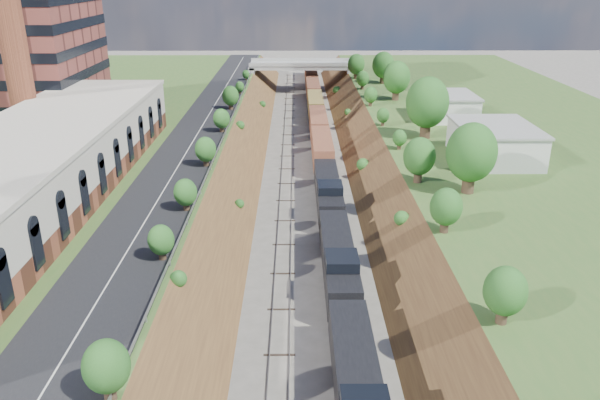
# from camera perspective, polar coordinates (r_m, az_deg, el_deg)

# --- Properties ---
(platform_left) EXTENTS (44.00, 180.00, 5.00)m
(platform_left) POSITION_cam_1_polar(r_m,az_deg,el_deg) (87.83, -21.62, 3.68)
(platform_left) COLOR #3A6127
(platform_left) RESTS_ON ground
(platform_right) EXTENTS (44.00, 180.00, 5.00)m
(platform_right) POSITION_cam_1_polar(r_m,az_deg,el_deg) (88.83, 22.34, 3.76)
(platform_right) COLOR #3A6127
(platform_right) RESTS_ON ground
(embankment_left) EXTENTS (10.00, 180.00, 10.00)m
(embankment_left) POSITION_cam_1_polar(r_m,az_deg,el_deg) (83.27, -7.11, 2.32)
(embankment_left) COLOR brown
(embankment_left) RESTS_ON ground
(embankment_right) EXTENTS (10.00, 180.00, 10.00)m
(embankment_right) POSITION_cam_1_polar(r_m,az_deg,el_deg) (83.63, 8.05, 2.35)
(embankment_right) COLOR brown
(embankment_right) RESTS_ON ground
(rail_left_track) EXTENTS (1.58, 180.00, 0.18)m
(rail_left_track) POSITION_cam_1_polar(r_m,az_deg,el_deg) (82.69, -1.32, 2.41)
(rail_left_track) COLOR gray
(rail_left_track) RESTS_ON ground
(rail_right_track) EXTENTS (1.58, 180.00, 0.18)m
(rail_right_track) POSITION_cam_1_polar(r_m,az_deg,el_deg) (82.77, 2.29, 2.42)
(rail_right_track) COLOR gray
(rail_right_track) RESTS_ON ground
(road) EXTENTS (8.00, 180.00, 0.10)m
(road) POSITION_cam_1_polar(r_m,az_deg,el_deg) (82.43, -10.39, 5.61)
(road) COLOR black
(road) RESTS_ON platform_left
(guardrail) EXTENTS (0.10, 171.00, 0.70)m
(guardrail) POSITION_cam_1_polar(r_m,az_deg,el_deg) (81.50, -7.58, 5.96)
(guardrail) COLOR #99999E
(guardrail) RESTS_ON platform_left
(commercial_building) EXTENTS (14.30, 62.30, 7.00)m
(commercial_building) POSITION_cam_1_polar(r_m,az_deg,el_deg) (64.88, -24.74, 2.83)
(commercial_building) COLOR brown
(commercial_building) RESTS_ON platform_left
(overpass) EXTENTS (24.50, 8.30, 7.40)m
(overpass) POSITION_cam_1_polar(r_m,az_deg,el_deg) (141.91, 0.08, 12.46)
(overpass) COLOR gray
(overpass) RESTS_ON ground
(white_building_near) EXTENTS (9.00, 12.00, 4.00)m
(white_building_near) POSITION_cam_1_polar(r_m,az_deg,el_deg) (77.09, 18.43, 5.26)
(white_building_near) COLOR silver
(white_building_near) RESTS_ON platform_right
(white_building_far) EXTENTS (8.00, 10.00, 3.60)m
(white_building_far) POSITION_cam_1_polar(r_m,az_deg,el_deg) (97.45, 14.18, 8.80)
(white_building_far) COLOR silver
(white_building_far) RESTS_ON platform_right
(tree_right_large) EXTENTS (5.25, 5.25, 7.61)m
(tree_right_large) POSITION_cam_1_polar(r_m,az_deg,el_deg) (63.49, 16.39, 4.42)
(tree_right_large) COLOR #473323
(tree_right_large) RESTS_ON platform_right
(tree_left_crest) EXTENTS (2.45, 2.45, 3.55)m
(tree_left_crest) POSITION_cam_1_polar(r_m,az_deg,el_deg) (44.33, -14.14, -6.06)
(tree_left_crest) COLOR #473323
(tree_left_crest) RESTS_ON platform_left
(freight_train) EXTENTS (2.84, 145.33, 4.55)m
(freight_train) POSITION_cam_1_polar(r_m,az_deg,el_deg) (100.42, 1.81, 7.27)
(freight_train) COLOR black
(freight_train) RESTS_ON ground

